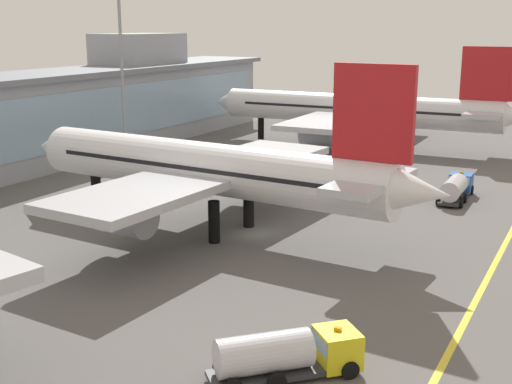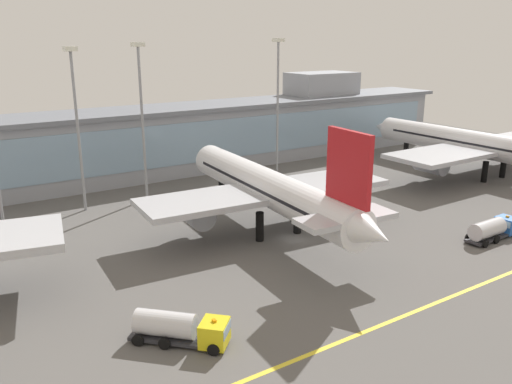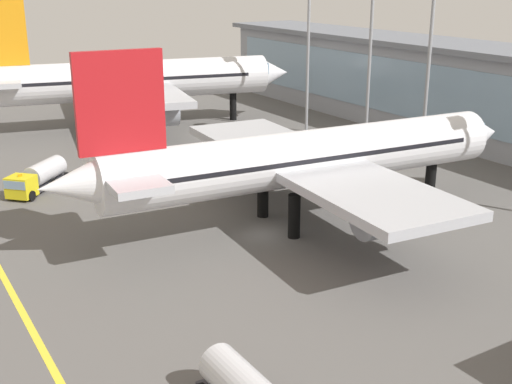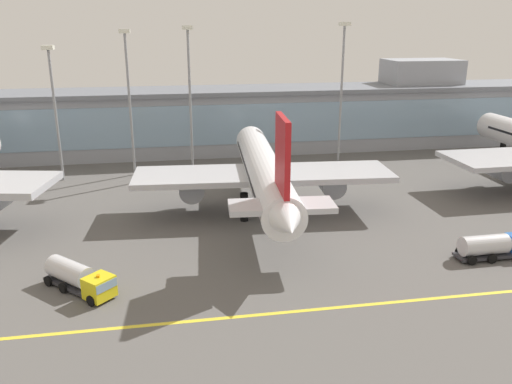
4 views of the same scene
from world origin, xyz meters
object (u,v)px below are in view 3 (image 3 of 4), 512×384
airliner_near_right (305,159)px  apron_light_mast_centre (309,29)px  apron_light_mast_west (371,24)px  baggage_tug_near (37,177)px  apron_light_mast_east (432,27)px  airliner_near_left (131,81)px

airliner_near_right → apron_light_mast_centre: 39.55m
apron_light_mast_west → apron_light_mast_centre: 12.34m
airliner_near_right → apron_light_mast_centre: size_ratio=2.11×
airliner_near_right → apron_light_mast_west: size_ratio=1.91×
baggage_tug_near → apron_light_mast_east: size_ratio=0.31×
airliner_near_right → apron_light_mast_centre: apron_light_mast_centre is taller
baggage_tug_near → apron_light_mast_east: apron_light_mast_east is taller
airliner_near_left → airliner_near_right: size_ratio=1.07×
apron_light_mast_west → apron_light_mast_centre: (-12.20, -1.28, -1.37)m
airliner_near_right → baggage_tug_near: (-22.71, -19.51, -4.69)m
airliner_near_right → apron_light_mast_east: (-8.79, 23.73, 10.46)m
baggage_tug_near → apron_light_mast_east: (13.92, 43.24, 15.14)m
apron_light_mast_west → apron_light_mast_east: 10.47m
apron_light_mast_centre → airliner_near_right: bearing=-35.3°
airliner_near_left → baggage_tug_near: size_ratio=6.31×
airliner_near_left → apron_light_mast_west: (28.20, 22.57, 9.22)m
airliner_near_left → apron_light_mast_west: size_ratio=2.03×
baggage_tug_near → airliner_near_right: bearing=85.8°
baggage_tug_near → apron_light_mast_west: bearing=130.6°
airliner_near_left → apron_light_mast_west: bearing=-39.9°
apron_light_mast_west → apron_light_mast_east: bearing=0.8°
airliner_near_left → apron_light_mast_east: 45.85m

